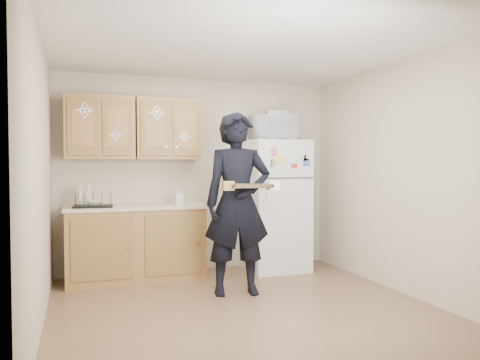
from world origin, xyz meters
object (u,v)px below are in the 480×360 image
Objects in this scene: refrigerator at (275,205)px; person at (238,203)px; baking_tray at (251,186)px; microwave at (274,128)px; dish_rack at (93,200)px.

person is at bearing -132.36° from refrigerator.
person reaches higher than refrigerator.
person is 0.36m from baking_tray.
baking_tray is (-0.80, -1.22, 0.32)m from refrigerator.
baking_tray is 1.55m from microwave.
baking_tray is 1.91m from dish_rack.
refrigerator is 2.29m from dish_rack.
refrigerator is 0.87× the size of person.
microwave is (-0.05, -0.05, 1.01)m from refrigerator.
microwave is at bearing 64.54° from baking_tray.
baking_tray is (0.04, -0.30, 0.19)m from person.
person is 1.70m from dish_rack.
baking_tray reaches higher than dish_rack.
person is at bearing -31.47° from dish_rack.
refrigerator is 1.01m from microwave.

